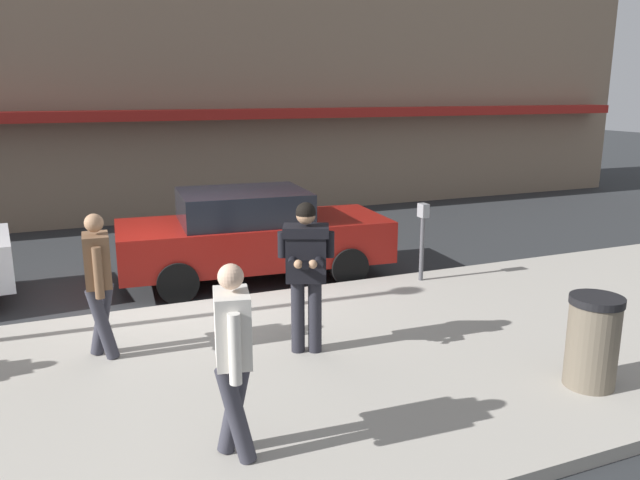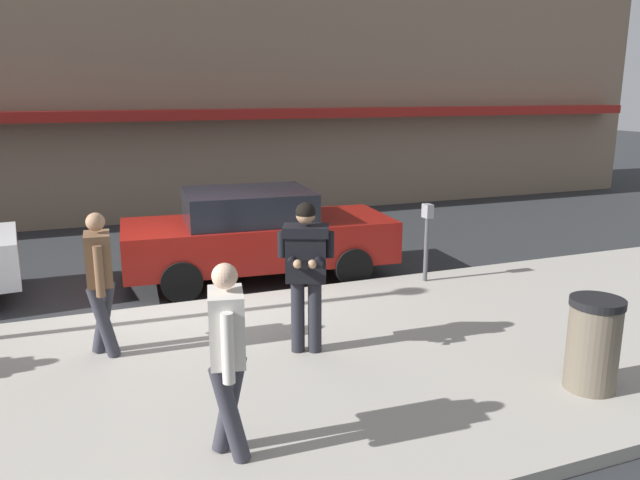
% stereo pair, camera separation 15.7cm
% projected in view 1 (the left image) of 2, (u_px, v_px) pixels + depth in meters
% --- Properties ---
extents(ground_plane, '(80.00, 80.00, 0.00)m').
position_uv_depth(ground_plane, '(191.00, 306.00, 9.40)').
color(ground_plane, '#2B2D30').
extents(sidewalk, '(32.00, 5.30, 0.14)m').
position_uv_depth(sidewalk, '(327.00, 365.00, 7.21)').
color(sidewalk, '#A8A399').
rests_on(sidewalk, ground).
extents(curb_paint_line, '(28.00, 0.12, 0.01)m').
position_uv_depth(curb_paint_line, '(254.00, 296.00, 9.82)').
color(curb_paint_line, silver).
rests_on(curb_paint_line, ground).
extents(parked_sedan_mid, '(4.63, 2.19, 1.54)m').
position_uv_depth(parked_sedan_mid, '(252.00, 234.00, 10.58)').
color(parked_sedan_mid, maroon).
rests_on(parked_sedan_mid, ground).
extents(man_texting_on_phone, '(0.61, 0.65, 1.81)m').
position_uv_depth(man_texting_on_phone, '(306.00, 261.00, 7.16)').
color(man_texting_on_phone, '#23232B').
rests_on(man_texting_on_phone, sidewalk).
extents(pedestrian_in_light_coat, '(0.38, 0.59, 1.70)m').
position_uv_depth(pedestrian_in_light_coat, '(233.00, 350.00, 5.08)').
color(pedestrian_in_light_coat, '#33333D').
rests_on(pedestrian_in_light_coat, sidewalk).
extents(pedestrian_dark_coat, '(0.34, 0.60, 1.70)m').
position_uv_depth(pedestrian_dark_coat, '(98.00, 277.00, 7.07)').
color(pedestrian_dark_coat, '#33333D').
rests_on(pedestrian_dark_coat, sidewalk).
extents(parking_meter, '(0.12, 0.18, 1.27)m').
position_uv_depth(parking_meter, '(423.00, 231.00, 10.01)').
color(parking_meter, '#4C4C51').
rests_on(parking_meter, sidewalk).
extents(trash_bin, '(0.55, 0.55, 0.98)m').
position_uv_depth(trash_bin, '(593.00, 341.00, 6.46)').
color(trash_bin, '#665B4C').
rests_on(trash_bin, sidewalk).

